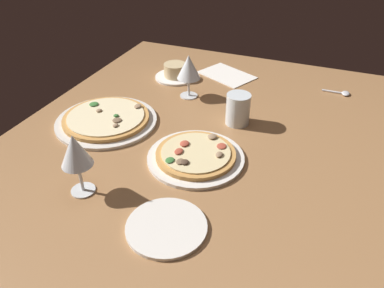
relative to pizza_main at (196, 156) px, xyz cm
name	(u,v)px	position (x,y,z in cm)	size (l,w,h in cm)	color
dining_table	(188,152)	(4.85, 4.20, -3.17)	(150.00, 110.00, 4.00)	#996B42
pizza_main	(196,156)	(0.00, 0.00, 0.00)	(26.94, 26.94, 3.40)	silver
pizza_side	(106,119)	(7.57, 33.69, 0.01)	(32.16, 32.16, 3.25)	silver
ramekin_on_saucer	(175,72)	(46.88, 27.26, 1.14)	(15.71, 15.71, 5.82)	white
wine_glass_far	(189,68)	(34.46, 16.33, 9.64)	(8.22, 8.22, 15.39)	silver
wine_glass_near	(75,152)	(-22.88, 21.04, 10.76)	(7.58, 7.58, 16.52)	silver
water_glass	(238,111)	(23.08, -5.05, 3.27)	(7.60, 7.60, 9.96)	silver
side_plate	(166,227)	(-26.46, -3.50, -0.72)	(18.21, 18.21, 0.90)	silver
paper_menu	(227,75)	(56.88, 9.19, -1.02)	(14.09, 20.63, 0.30)	white
spoon	(342,93)	(56.96, -34.83, -0.71)	(4.00, 9.70, 1.00)	silver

